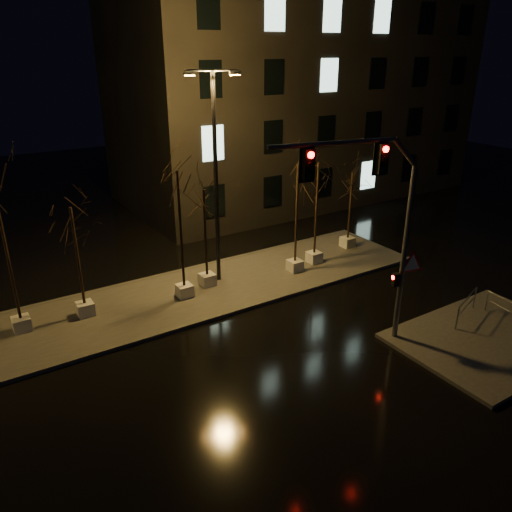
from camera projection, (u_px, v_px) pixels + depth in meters
ground at (275, 356)px, 18.06m from camera, size 90.00×90.00×0.00m
median at (201, 291)px, 22.70m from camera, size 22.00×5.00×0.15m
sidewalk_corner at (489, 338)px, 19.02m from camera, size 7.00×5.00×0.15m
building at (295, 90)px, 36.11m from camera, size 25.00×12.00×15.00m
tree_1 at (74, 233)px, 19.19m from camera, size 1.80×1.80×4.74m
tree_2 at (179, 200)px, 20.40m from camera, size 1.80×1.80×5.80m
tree_3 at (205, 212)px, 21.80m from camera, size 1.80×1.80×4.67m
tree_4 at (297, 189)px, 23.05m from camera, size 1.80×1.80×5.43m
tree_5 at (317, 186)px, 24.07m from camera, size 1.80×1.80×5.28m
tree_6 at (351, 189)px, 26.36m from camera, size 1.80×1.80×4.29m
traffic_signal_mast at (379, 215)px, 16.75m from camera, size 6.07×1.43×7.56m
streetlight_main at (215, 167)px, 21.64m from camera, size 2.28×1.03×9.37m
guard_rail_a at (467, 304)px, 20.06m from camera, size 2.17×0.78×0.99m
guard_rail_b at (507, 308)px, 19.83m from camera, size 0.36×1.96×0.94m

